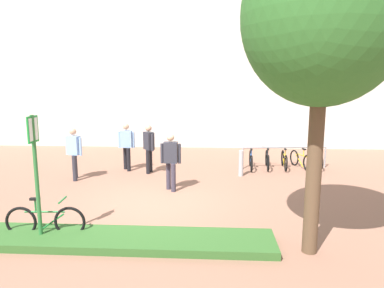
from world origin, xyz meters
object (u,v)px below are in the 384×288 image
(tree_sidewalk, at_px, (323,17))
(person_suited_dark, at_px, (171,158))
(parking_sign_post, at_px, (35,161))
(person_suited_navy, at_px, (149,146))
(person_shirt_white, at_px, (126,144))
(bike_at_sign, at_px, (46,221))
(bollard_steel, at_px, (241,163))
(bike_rack_cluster, at_px, (284,159))
(person_casual_tan, at_px, (74,151))

(tree_sidewalk, height_order, person_suited_dark, tree_sidewalk)
(parking_sign_post, xyz_separation_m, person_suited_navy, (1.23, 5.61, -0.70))
(parking_sign_post, distance_m, person_shirt_white, 6.02)
(person_suited_navy, bearing_deg, person_shirt_white, 158.34)
(parking_sign_post, bearing_deg, bike_at_sign, 89.54)
(bike_at_sign, height_order, person_suited_navy, person_suited_navy)
(tree_sidewalk, bearing_deg, person_suited_dark, 129.77)
(person_suited_navy, bearing_deg, bollard_steel, -4.34)
(bike_rack_cluster, bearing_deg, person_casual_tan, -164.55)
(bollard_steel, height_order, person_casual_tan, person_casual_tan)
(parking_sign_post, bearing_deg, bike_rack_cluster, 46.93)
(tree_sidewalk, distance_m, person_suited_navy, 7.81)
(bike_at_sign, bearing_deg, person_suited_dark, 56.38)
(person_suited_dark, height_order, person_suited_navy, same)
(person_suited_navy, bearing_deg, parking_sign_post, -102.36)
(tree_sidewalk, distance_m, parking_sign_post, 5.96)
(person_suited_dark, relative_size, person_suited_navy, 1.00)
(person_suited_navy, xyz_separation_m, person_casual_tan, (-2.30, -1.02, 0.00))
(tree_sidewalk, xyz_separation_m, person_suited_dark, (-3.10, 3.73, -3.32))
(person_suited_dark, distance_m, person_suited_navy, 2.26)
(parking_sign_post, bearing_deg, person_casual_tan, 103.14)
(person_suited_dark, bearing_deg, person_shirt_white, 128.76)
(bike_at_sign, bearing_deg, bollard_steel, 49.10)
(bike_rack_cluster, bearing_deg, person_shirt_white, -173.89)
(bollard_steel, height_order, person_suited_dark, person_suited_dark)
(parking_sign_post, bearing_deg, person_suited_navy, 77.64)
(bike_rack_cluster, relative_size, person_casual_tan, 1.85)
(person_casual_tan, bearing_deg, bike_rack_cluster, 15.45)
(bike_at_sign, distance_m, person_suited_navy, 5.56)
(person_shirt_white, bearing_deg, parking_sign_post, -93.28)
(person_suited_dark, bearing_deg, tree_sidewalk, -50.23)
(person_suited_dark, height_order, person_casual_tan, same)
(bollard_steel, distance_m, person_casual_tan, 5.61)
(bike_rack_cluster, bearing_deg, tree_sidewalk, -96.87)
(bike_rack_cluster, bearing_deg, person_suited_dark, -142.61)
(person_suited_dark, xyz_separation_m, person_shirt_white, (-1.90, 2.37, 0.00))
(parking_sign_post, relative_size, bike_at_sign, 1.54)
(parking_sign_post, bearing_deg, tree_sidewalk, -1.42)
(parking_sign_post, distance_m, bike_at_sign, 1.36)
(person_shirt_white, relative_size, person_casual_tan, 1.00)
(person_suited_dark, distance_m, person_casual_tan, 3.46)
(person_suited_dark, bearing_deg, bollard_steel, 38.66)
(bollard_steel, xyz_separation_m, person_shirt_white, (-4.12, 0.60, 0.53))
(bike_at_sign, distance_m, person_casual_tan, 4.54)
(person_casual_tan, bearing_deg, person_suited_dark, -16.68)
(parking_sign_post, height_order, person_suited_navy, parking_sign_post)
(bollard_steel, bearing_deg, person_casual_tan, -171.99)
(bike_at_sign, relative_size, bollard_steel, 1.87)
(bike_at_sign, relative_size, bike_rack_cluster, 0.53)
(bollard_steel, bearing_deg, tree_sidewalk, -80.81)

